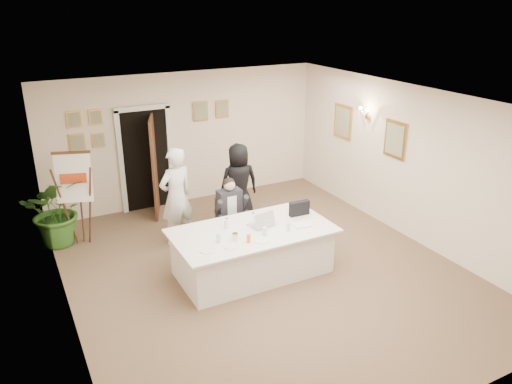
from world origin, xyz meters
The scene contains 28 objects.
floor centered at (0.00, 0.00, 0.00)m, with size 7.00×7.00×0.00m, color brown.
ceiling centered at (0.00, 0.00, 2.80)m, with size 6.00×7.00×0.02m, color white.
wall_back centered at (0.00, 3.50, 1.40)m, with size 6.00×0.10×2.80m, color beige.
wall_front centered at (0.00, -3.50, 1.40)m, with size 6.00×0.10×2.80m, color beige.
wall_left centered at (-3.00, 0.00, 1.40)m, with size 0.10×7.00×2.80m, color beige.
wall_right centered at (3.00, 0.00, 1.40)m, with size 0.10×7.00×2.80m, color beige.
doorway centered at (-0.88, 3.32, 1.04)m, with size 1.14×0.86×2.20m.
pictures_back_wall centered at (-0.80, 3.47, 1.85)m, with size 3.40×0.06×0.80m, color gold, non-canonical shape.
pictures_right_wall centered at (2.97, 1.20, 1.75)m, with size 0.06×2.20×0.80m, color gold, non-canonical shape.
wall_sconce centered at (2.90, 1.20, 2.10)m, with size 0.20×0.30×0.24m, color #B48E39, non-canonical shape.
conference_table centered at (-0.19, 0.02, 0.39)m, with size 2.55×1.36×0.78m.
seated_man centered at (-0.13, 0.98, 0.66)m, with size 0.57×0.61×1.33m, color black, non-canonical shape.
flip_chart centered at (-2.46, 2.35, 0.80)m, with size 0.63×0.47×1.73m.
standing_man centered at (-0.90, 1.60, 0.90)m, with size 0.66×0.43×1.81m, color silver.
standing_woman centered at (0.52, 2.00, 0.79)m, with size 0.77×0.50×1.58m, color black.
potted_palm centered at (-2.80, 2.58, 0.65)m, with size 1.17×1.01×1.29m, color #2F6220.
laptop centered at (0.01, 0.12, 0.91)m, with size 0.37×0.38×0.28m, color #B7BABC, non-canonical shape.
laptop_bag centered at (0.77, 0.16, 0.90)m, with size 0.35×0.10×0.25m, color black.
paper_stack centered at (0.59, -0.22, 0.79)m, with size 0.28×0.20×0.03m, color white.
plate_left centered at (-1.09, -0.31, 0.78)m, with size 0.23×0.23×0.01m, color white.
plate_mid centered at (-0.74, -0.35, 0.78)m, with size 0.22×0.22×0.01m, color white.
plate_near centered at (-0.24, -0.39, 0.78)m, with size 0.24×0.24×0.01m, color white.
glass_a centered at (-0.84, -0.13, 0.84)m, with size 0.07×0.07×0.14m, color silver.
glass_b centered at (-0.12, -0.25, 0.84)m, with size 0.07×0.07×0.14m, color silver.
glass_c centered at (0.29, -0.28, 0.84)m, with size 0.06×0.06×0.14m, color silver.
glass_d centered at (-0.54, 0.27, 0.84)m, with size 0.06×0.06×0.14m, color silver.
oj_glass centered at (-0.44, -0.34, 0.84)m, with size 0.06×0.06×0.13m, color orange.
steel_jug centered at (-0.59, -0.17, 0.83)m, with size 0.09×0.09×0.11m, color silver.
Camera 1 is at (-3.44, -6.32, 4.21)m, focal length 35.00 mm.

